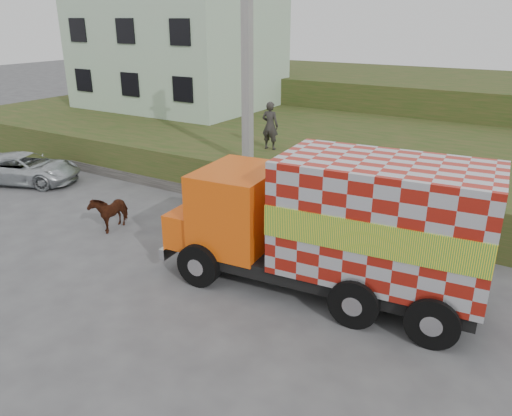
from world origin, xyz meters
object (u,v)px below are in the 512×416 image
Objects in this scene: cow at (110,211)px; pedestrian at (270,126)px; utility_pole at (247,89)px; cargo_truck at (337,225)px; suv at (26,168)px.

cow is 0.74× the size of pedestrian.
cargo_truck is (5.27, -4.31, -2.29)m from utility_pole.
cargo_truck is 7.80m from cow.
pedestrian is at bearing 62.67° from cow.
suv is at bearing -162.02° from utility_pole.
suv is 10.09m from pedestrian.
utility_pole is 7.18m from cargo_truck.
cargo_truck is 14.29m from suv.
utility_pole is 9.97m from suv.
utility_pole is at bearing 135.45° from cargo_truck.
suv is (-8.89, -2.89, -3.47)m from utility_pole.
cargo_truck is 1.84× the size of suv.
pedestrian is (8.60, 4.96, 1.82)m from suv.
cargo_truck is 5.79× the size of cow.
utility_pole reaches higher than suv.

